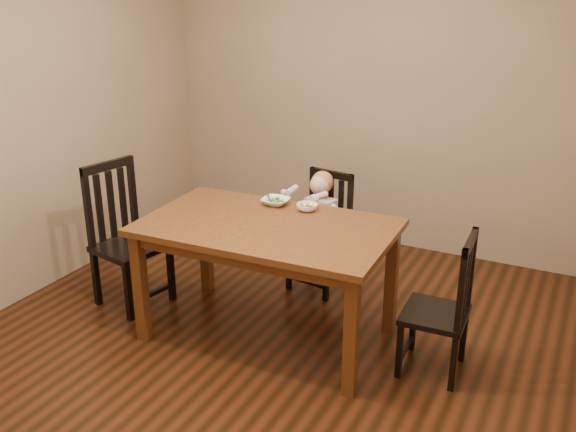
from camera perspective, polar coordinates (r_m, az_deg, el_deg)
The scene contains 9 objects.
room at distance 3.78m, azimuth -1.43°, elevation 6.20°, with size 4.01×4.01×2.71m.
dining_table at distance 4.13m, azimuth -1.86°, elevation -1.92°, with size 1.64×1.02×0.80m.
chair_child at distance 4.92m, azimuth 3.07°, elevation -1.55°, with size 0.44×0.43×0.91m.
chair_left at distance 4.80m, azimuth -14.23°, elevation -1.87°, with size 0.52×0.54×1.06m.
chair_right at distance 3.97m, azimuth 13.64°, elevation -7.97°, with size 0.39×0.41×0.91m.
toddler at distance 4.84m, azimuth 2.81°, elevation -0.32°, with size 0.29×0.36×0.50m, color white, non-canonical shape.
bowl_peas at distance 4.43m, azimuth -1.11°, elevation 1.30°, with size 0.19×0.19×0.05m, color white.
bowl_veg at distance 4.32m, azimuth 1.70°, elevation 0.79°, with size 0.15×0.15×0.05m, color white.
fork at distance 4.42m, azimuth -1.69°, elevation 1.56°, with size 0.09×0.09×0.05m.
Camera 1 is at (1.73, -3.23, 2.30)m, focal length 40.00 mm.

